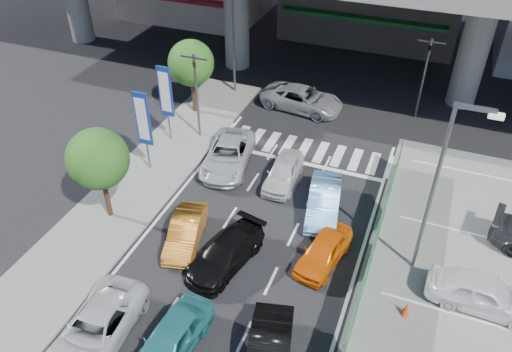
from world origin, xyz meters
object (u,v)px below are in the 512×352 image
at_px(taxi_teal_mid, 171,340).
at_px(signboard_near, 143,121).
at_px(traffic_light_left, 195,76).
at_px(sedan_white_front_mid, 283,172).
at_px(taxi_orange_right, 324,251).
at_px(traffic_cone, 406,309).
at_px(sedan_white_mid_left, 96,329).
at_px(traffic_light_right, 428,59).
at_px(tree_near, 98,159).
at_px(kei_truck_front_right, 324,201).
at_px(signboard_far, 166,94).
at_px(crossing_wagon_silver, 302,99).
at_px(wagon_silver_front_left, 228,155).
at_px(street_lamp_left, 236,24).
at_px(parked_sedan_white, 483,293).
at_px(taxi_orange_left, 186,232).
at_px(tree_far, 191,63).
at_px(sedan_black_mid, 226,253).
at_px(street_lamp_right, 441,180).

bearing_deg(taxi_teal_mid, signboard_near, 130.15).
xyz_separation_m(traffic_light_left, sedan_white_front_mid, (6.07, -2.41, -3.29)).
relative_size(signboard_near, taxi_orange_right, 1.30).
bearing_deg(signboard_near, traffic_cone, -18.35).
xyz_separation_m(traffic_light_left, sedan_white_mid_left, (2.80, -14.02, -3.27)).
relative_size(traffic_light_right, taxi_teal_mid, 1.28).
xyz_separation_m(traffic_light_right, tree_near, (-12.50, -15.00, -0.55)).
distance_m(taxi_orange_right, kei_truck_front_right, 3.28).
relative_size(signboard_far, crossing_wagon_silver, 0.89).
relative_size(sedan_white_front_mid, kei_truck_front_right, 0.90).
bearing_deg(sedan_white_front_mid, wagon_silver_front_left, 172.12).
relative_size(street_lamp_left, sedan_white_mid_left, 1.67).
height_order(wagon_silver_front_left, sedan_white_front_mid, wagon_silver_front_left).
bearing_deg(tree_near, signboard_far, 94.90).
bearing_deg(street_lamp_left, parked_sedan_white, -39.50).
bearing_deg(signboard_far, taxi_orange_left, -56.26).
bearing_deg(tree_far, traffic_cone, -37.09).
bearing_deg(tree_far, signboard_near, -84.73).
bearing_deg(signboard_near, taxi_orange_right, -16.42).
xyz_separation_m(sedan_white_mid_left, taxi_orange_right, (6.71, 6.92, -0.05)).
height_order(tree_far, parked_sedan_white, tree_far).
distance_m(signboard_near, taxi_orange_left, 6.58).
height_order(taxi_orange_right, kei_truck_front_right, kei_truck_front_right).
xyz_separation_m(taxi_orange_left, kei_truck_front_right, (5.24, 4.28, 0.08)).
distance_m(kei_truck_front_right, crossing_wagon_silver, 10.16).
bearing_deg(tree_near, crossing_wagon_silver, 67.78).
distance_m(sedan_white_mid_left, taxi_orange_left, 5.84).
distance_m(tree_far, taxi_orange_left, 12.15).
distance_m(tree_far, sedan_black_mid, 13.70).
height_order(signboard_near, sedan_white_front_mid, signboard_near).
bearing_deg(kei_truck_front_right, taxi_teal_mid, -117.76).
distance_m(street_lamp_left, taxi_orange_left, 15.23).
xyz_separation_m(traffic_light_left, tree_far, (-1.60, 2.50, -0.55)).
relative_size(sedan_black_mid, parked_sedan_white, 1.02).
bearing_deg(taxi_orange_left, taxi_orange_right, -3.63).
distance_m(traffic_light_right, signboard_far, 15.38).
bearing_deg(street_lamp_left, tree_far, -112.84).
bearing_deg(traffic_light_left, wagon_silver_front_left, -36.86).
distance_m(tree_near, sedan_white_mid_left, 7.53).
height_order(taxi_orange_left, taxi_orange_right, taxi_orange_right).
bearing_deg(traffic_light_right, street_lamp_right, -82.66).
distance_m(sedan_black_mid, sedan_white_front_mid, 6.39).
bearing_deg(taxi_orange_left, sedan_black_mid, -28.32).
xyz_separation_m(signboard_far, kei_truck_front_right, (10.06, -2.93, -2.37)).
relative_size(taxi_orange_right, parked_sedan_white, 0.86).
bearing_deg(parked_sedan_white, traffic_light_right, 18.54).
relative_size(traffic_light_right, signboard_near, 1.11).
xyz_separation_m(tree_near, kei_truck_front_right, (9.46, 4.06, -2.70)).
distance_m(tree_far, traffic_cone, 18.87).
height_order(street_lamp_left, kei_truck_front_right, street_lamp_left).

